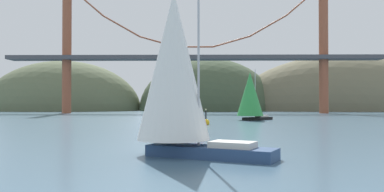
% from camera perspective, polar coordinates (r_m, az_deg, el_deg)
% --- Properties ---
extents(ground_plane, '(360.00, 360.00, 0.00)m').
position_cam_1_polar(ground_plane, '(26.01, -1.32, -8.33)').
color(ground_plane, '#426075').
extents(headland_right, '(88.74, 44.00, 45.51)m').
position_cam_1_polar(headland_right, '(171.30, 21.01, -2.01)').
color(headland_right, '#6B664C').
rests_on(headland_right, ground_plane).
extents(headland_left, '(64.79, 44.00, 41.18)m').
position_cam_1_polar(headland_left, '(170.27, -18.36, -2.03)').
color(headland_left, '#5B6647').
rests_on(headland_left, ground_plane).
extents(headland_center, '(56.31, 44.00, 43.20)m').
position_cam_1_polar(headland_center, '(160.86, 2.28, -2.14)').
color(headland_center, '#425138').
rests_on(headland_center, ground_plane).
extents(suspension_bridge, '(115.83, 6.00, 40.31)m').
position_cam_1_polar(suspension_bridge, '(121.74, 0.38, 6.24)').
color(suspension_bridge, brown).
rests_on(suspension_bridge, ground_plane).
extents(sailboat_white_mainsail, '(9.41, 6.88, 11.34)m').
position_cam_1_polar(sailboat_white_mainsail, '(24.66, -2.35, 3.79)').
color(sailboat_white_mainsail, navy).
rests_on(sailboat_white_mainsail, ground_plane).
extents(sailboat_green_sail, '(8.22, 7.74, 9.60)m').
position_cam_1_polar(sailboat_green_sail, '(73.64, 8.53, 0.16)').
color(sailboat_green_sail, black).
rests_on(sailboat_green_sail, ground_plane).
extents(sailboat_pink_spinnaker, '(3.88, 6.84, 7.59)m').
position_cam_1_polar(sailboat_pink_spinnaker, '(41.09, -0.44, -0.16)').
color(sailboat_pink_spinnaker, white).
rests_on(sailboat_pink_spinnaker, ground_plane).
extents(channel_buoy, '(1.10, 1.10, 2.64)m').
position_cam_1_polar(channel_buoy, '(58.74, 2.04, -3.85)').
color(channel_buoy, gold).
rests_on(channel_buoy, ground_plane).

